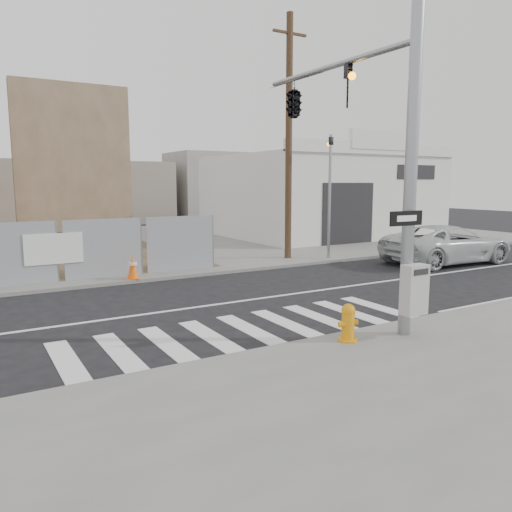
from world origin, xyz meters
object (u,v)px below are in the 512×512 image
signal_pole (327,124)px  traffic_cone_d (133,268)px  suv (447,244)px  fire_hydrant (348,322)px  auto_shop (320,195)px

signal_pole → traffic_cone_d: 8.22m
suv → traffic_cone_d: bearing=81.2°
fire_hydrant → suv: (10.69, 6.11, 0.29)m
auto_shop → suv: auto_shop is taller
auto_shop → signal_pole: bearing=-127.5°
signal_pole → suv: bearing=21.1°
fire_hydrant → traffic_cone_d: (-1.82, 8.77, 0.01)m
auto_shop → traffic_cone_d: bearing=-149.2°
signal_pole → suv: signal_pole is taller
signal_pole → auto_shop: (11.50, 15.01, -2.25)m
traffic_cone_d → fire_hydrant: bearing=-78.3°
auto_shop → traffic_cone_d: size_ratio=15.05×
auto_shop → fire_hydrant: bearing=-126.3°
fire_hydrant → traffic_cone_d: traffic_cone_d is taller
fire_hydrant → traffic_cone_d: 8.96m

